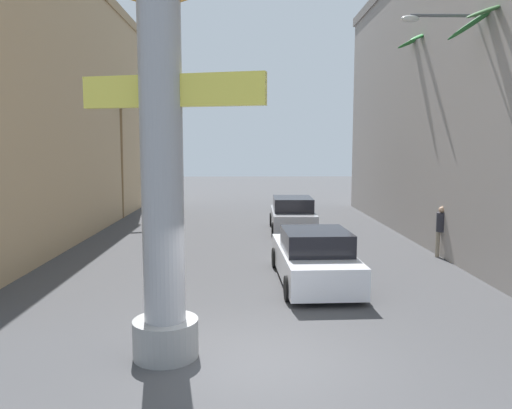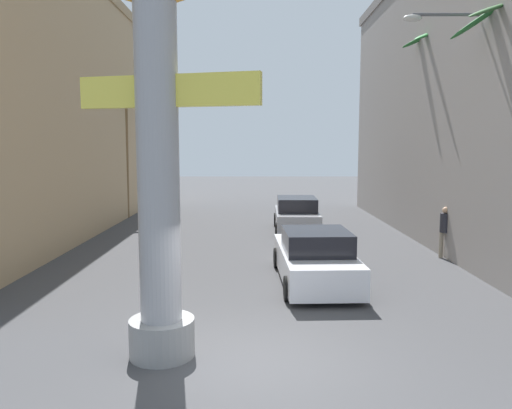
{
  "view_description": "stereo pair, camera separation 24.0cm",
  "coord_description": "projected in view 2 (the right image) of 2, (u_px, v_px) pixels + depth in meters",
  "views": [
    {
      "loc": [
        -0.24,
        -8.6,
        3.86
      ],
      "look_at": [
        0.0,
        4.26,
        2.36
      ],
      "focal_mm": 35.0,
      "sensor_mm": 36.0,
      "label": 1
    },
    {
      "loc": [
        -0.0,
        -8.6,
        3.86
      ],
      "look_at": [
        0.0,
        4.26,
        2.36
      ],
      "focal_mm": 35.0,
      "sensor_mm": 36.0,
      "label": 2
    }
  ],
  "objects": [
    {
      "name": "car_lead",
      "position": [
        315.0,
        258.0,
        14.12
      ],
      "size": [
        2.19,
        5.02,
        1.56
      ],
      "color": "black",
      "rests_on": "ground"
    },
    {
      "name": "palm_tree_far_left",
      "position": [
        124.0,
        140.0,
        26.76
      ],
      "size": [
        3.25,
        3.18,
        7.04
      ],
      "color": "brown",
      "rests_on": "ground"
    },
    {
      "name": "palm_tree_mid_right",
      "position": [
        437.0,
        118.0,
        19.99
      ],
      "size": [
        2.53,
        2.67,
        8.43
      ],
      "color": "brown",
      "rests_on": "ground"
    },
    {
      "name": "neon_sign_pole",
      "position": [
        157.0,
        93.0,
        8.71
      ],
      "size": [
        3.73,
        1.2,
        10.02
      ],
      "color": "#9E9EA3",
      "rests_on": "ground"
    },
    {
      "name": "ground_plane",
      "position": [
        256.0,
        249.0,
        18.92
      ],
      "size": [
        91.08,
        91.08,
        0.0
      ],
      "primitive_type": "plane",
      "color": "#424244"
    },
    {
      "name": "street_lamp",
      "position": [
        472.0,
        118.0,
        14.99
      ],
      "size": [
        2.62,
        0.28,
        7.86
      ],
      "color": "#59595E",
      "rests_on": "ground"
    },
    {
      "name": "palm_tree_near_right",
      "position": [
        510.0,
        122.0,
        13.9
      ],
      "size": [
        3.16,
        3.1,
        7.86
      ],
      "color": "brown",
      "rests_on": "ground"
    },
    {
      "name": "pedestrian_mid_right",
      "position": [
        445.0,
        228.0,
        17.25
      ],
      "size": [
        0.35,
        0.35,
        1.78
      ],
      "color": "gray",
      "rests_on": "ground"
    },
    {
      "name": "car_far",
      "position": [
        297.0,
        215.0,
        22.69
      ],
      "size": [
        2.07,
        4.31,
        1.56
      ],
      "color": "black",
      "rests_on": "ground"
    }
  ]
}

